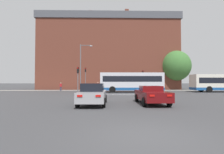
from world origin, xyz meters
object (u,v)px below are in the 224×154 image
object	(u,v)px
traffic_light_near_left	(78,76)
traffic_light_far_right	(143,77)
pedestrian_waiting	(61,86)
pedestrian_walking_east	(98,85)
car_saloon_left	(93,94)
street_lamp_junction	(82,63)
traffic_light_far_left	(85,75)
bus_crossing_lead	(131,82)
car_roadster_right	(151,95)

from	to	relation	value
traffic_light_near_left	traffic_light_far_right	size ratio (longest dim) A/B	0.93
pedestrian_waiting	pedestrian_walking_east	size ratio (longest dim) A/B	0.94
car_saloon_left	pedestrian_waiting	xyz separation A→B (m)	(-8.15, 21.23, 0.12)
street_lamp_junction	pedestrian_walking_east	size ratio (longest dim) A/B	4.73
car_saloon_left	traffic_light_far_left	world-z (taller)	traffic_light_far_left
traffic_light_far_left	street_lamp_junction	distance (m)	5.51
bus_crossing_lead	traffic_light_far_right	xyz separation A→B (m)	(3.01, 5.68, 0.97)
traffic_light_far_left	street_lamp_junction	size ratio (longest dim) A/B	0.56
car_saloon_left	street_lamp_junction	bearing A→B (deg)	102.21
car_saloon_left	pedestrian_waiting	size ratio (longest dim) A/B	2.95
car_roadster_right	pedestrian_walking_east	bearing A→B (deg)	102.92
car_saloon_left	bus_crossing_lead	xyz separation A→B (m)	(4.88, 15.53, 0.91)
street_lamp_junction	traffic_light_near_left	bearing A→B (deg)	-87.51
traffic_light_far_right	pedestrian_walking_east	xyz separation A→B (m)	(-8.92, 1.29, -1.69)
car_saloon_left	bus_crossing_lead	size ratio (longest dim) A/B	0.46
car_saloon_left	traffic_light_far_right	world-z (taller)	traffic_light_far_right
traffic_light_near_left	pedestrian_waiting	size ratio (longest dim) A/B	2.34
car_saloon_left	traffic_light_far_right	xyz separation A→B (m)	(7.89, 21.20, 1.88)
street_lamp_junction	traffic_light_far_right	bearing A→B (deg)	24.72
pedestrian_waiting	pedestrian_walking_east	xyz separation A→B (m)	(7.13, 1.26, 0.07)
traffic_light_far_right	traffic_light_far_left	bearing A→B (deg)	179.55
street_lamp_junction	car_roadster_right	bearing A→B (deg)	-64.02
traffic_light_near_left	traffic_light_far_left	distance (m)	10.80
traffic_light_far_left	pedestrian_walking_east	bearing A→B (deg)	27.12
traffic_light_near_left	pedestrian_waiting	xyz separation A→B (m)	(-5.19, 10.73, -1.59)
car_saloon_left	traffic_light_near_left	xyz separation A→B (m)	(-2.96, 10.50, 1.71)
traffic_light_far_left	traffic_light_far_right	distance (m)	11.28
bus_crossing_lead	street_lamp_junction	world-z (taller)	street_lamp_junction
bus_crossing_lead	traffic_light_far_right	distance (m)	6.50
traffic_light_near_left	bus_crossing_lead	bearing A→B (deg)	32.62
car_saloon_left	pedestrian_waiting	world-z (taller)	car_saloon_left
bus_crossing_lead	pedestrian_walking_east	world-z (taller)	bus_crossing_lead
traffic_light_far_right	car_saloon_left	bearing A→B (deg)	-110.42
pedestrian_waiting	traffic_light_near_left	bearing A→B (deg)	-69.45
traffic_light_far_left	car_saloon_left	bearing A→B (deg)	-80.97
traffic_light_far_left	pedestrian_walking_east	size ratio (longest dim) A/B	2.65
car_roadster_right	traffic_light_far_right	world-z (taller)	traffic_light_far_right
traffic_light_near_left	street_lamp_junction	xyz separation A→B (m)	(-0.24, 5.59, 2.29)
car_roadster_right	pedestrian_waiting	bearing A→B (deg)	120.19
traffic_light_far_right	traffic_light_near_left	bearing A→B (deg)	-135.43
traffic_light_near_left	pedestrian_walking_east	bearing A→B (deg)	80.84
bus_crossing_lead	pedestrian_waiting	xyz separation A→B (m)	(-13.04, 5.71, -0.79)
bus_crossing_lead	traffic_light_far_right	bearing A→B (deg)	152.05
street_lamp_junction	pedestrian_waiting	size ratio (longest dim) A/B	5.05
traffic_light_far_right	pedestrian_waiting	xyz separation A→B (m)	(-16.05, 0.03, -1.76)
bus_crossing_lead	traffic_light_near_left	world-z (taller)	traffic_light_near_left
traffic_light_far_right	pedestrian_waiting	size ratio (longest dim) A/B	2.52
car_roadster_right	pedestrian_waiting	distance (m)	24.31
traffic_light_far_right	street_lamp_junction	size ratio (longest dim) A/B	0.50
car_saloon_left	traffic_light_far_right	bearing A→B (deg)	70.51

